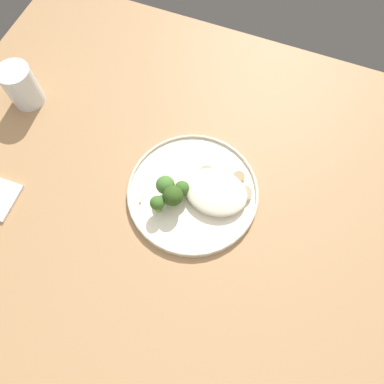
% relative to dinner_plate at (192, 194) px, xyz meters
% --- Properties ---
extents(ground, '(6.00, 6.00, 0.00)m').
position_rel_dinner_plate_xyz_m(ground, '(-0.05, -0.00, -0.75)').
color(ground, '#2D2B28').
extents(wooden_dining_table, '(1.40, 1.00, 0.74)m').
position_rel_dinner_plate_xyz_m(wooden_dining_table, '(-0.05, -0.00, -0.09)').
color(wooden_dining_table, '#9E754C').
rests_on(wooden_dining_table, ground).
extents(dinner_plate, '(0.29, 0.29, 0.02)m').
position_rel_dinner_plate_xyz_m(dinner_plate, '(0.00, 0.00, 0.00)').
color(dinner_plate, beige).
rests_on(dinner_plate, wooden_dining_table).
extents(noodle_bed, '(0.14, 0.11, 0.03)m').
position_rel_dinner_plate_xyz_m(noodle_bed, '(-0.05, -0.02, 0.02)').
color(noodle_bed, beige).
rests_on(noodle_bed, dinner_plate).
extents(seared_scallop_rear_pale, '(0.04, 0.04, 0.01)m').
position_rel_dinner_plate_xyz_m(seared_scallop_rear_pale, '(-0.11, -0.04, 0.01)').
color(seared_scallop_rear_pale, beige).
rests_on(seared_scallop_rear_pale, dinner_plate).
extents(seared_scallop_large_seared, '(0.03, 0.03, 0.02)m').
position_rel_dinner_plate_xyz_m(seared_scallop_large_seared, '(-0.07, -0.04, 0.01)').
color(seared_scallop_large_seared, '#E5C689').
rests_on(seared_scallop_large_seared, dinner_plate).
extents(seared_scallop_right_edge, '(0.03, 0.03, 0.02)m').
position_rel_dinner_plate_xyz_m(seared_scallop_right_edge, '(-0.08, -0.07, 0.01)').
color(seared_scallop_right_edge, '#E5C689').
rests_on(seared_scallop_right_edge, dinner_plate).
extents(seared_scallop_tilted_round, '(0.04, 0.04, 0.02)m').
position_rel_dinner_plate_xyz_m(seared_scallop_tilted_round, '(-0.05, -0.02, 0.01)').
color(seared_scallop_tilted_round, '#DBB77A').
rests_on(seared_scallop_tilted_round, dinner_plate).
extents(seared_scallop_front_small, '(0.03, 0.03, 0.01)m').
position_rel_dinner_plate_xyz_m(seared_scallop_front_small, '(-0.05, 0.02, 0.01)').
color(seared_scallop_front_small, '#DBB77A').
rests_on(seared_scallop_front_small, dinner_plate).
extents(seared_scallop_on_noodles, '(0.03, 0.03, 0.01)m').
position_rel_dinner_plate_xyz_m(seared_scallop_on_noodles, '(-0.05, -0.04, 0.01)').
color(seared_scallop_on_noodles, '#E5C689').
rests_on(seared_scallop_on_noodles, dinner_plate).
extents(seared_scallop_center_golden, '(0.03, 0.03, 0.01)m').
position_rel_dinner_plate_xyz_m(seared_scallop_center_golden, '(-0.01, -0.06, 0.01)').
color(seared_scallop_center_golden, beige).
rests_on(seared_scallop_center_golden, dinner_plate).
extents(broccoli_floret_split_head, '(0.04, 0.04, 0.06)m').
position_rel_dinner_plate_xyz_m(broccoli_floret_split_head, '(0.05, 0.02, 0.04)').
color(broccoli_floret_split_head, '#89A356').
rests_on(broccoli_floret_split_head, dinner_plate).
extents(broccoli_floret_near_rim, '(0.03, 0.03, 0.05)m').
position_rel_dinner_plate_xyz_m(broccoli_floret_near_rim, '(0.05, 0.06, 0.04)').
color(broccoli_floret_near_rim, '#7A994C').
rests_on(broccoli_floret_near_rim, dinner_plate).
extents(broccoli_floret_left_leaning, '(0.04, 0.04, 0.06)m').
position_rel_dinner_plate_xyz_m(broccoli_floret_left_leaning, '(0.03, 0.04, 0.04)').
color(broccoli_floret_left_leaning, '#89A356').
rests_on(broccoli_floret_left_leaning, dinner_plate).
extents(broccoli_floret_right_tilted, '(0.03, 0.03, 0.05)m').
position_rel_dinner_plate_xyz_m(broccoli_floret_right_tilted, '(0.02, 0.01, 0.03)').
color(broccoli_floret_right_tilted, '#7A994C').
rests_on(broccoli_floret_right_tilted, dinner_plate).
extents(onion_sliver_pale_crescent, '(0.04, 0.02, 0.00)m').
position_rel_dinner_plate_xyz_m(onion_sliver_pale_crescent, '(0.04, 0.01, 0.01)').
color(onion_sliver_pale_crescent, silver).
rests_on(onion_sliver_pale_crescent, dinner_plate).
extents(onion_sliver_curled_piece, '(0.01, 0.06, 0.00)m').
position_rel_dinner_plate_xyz_m(onion_sliver_curled_piece, '(0.10, 0.03, 0.01)').
color(onion_sliver_curled_piece, silver).
rests_on(onion_sliver_curled_piece, dinner_plate).
extents(water_glass, '(0.08, 0.08, 0.10)m').
position_rel_dinner_plate_xyz_m(water_glass, '(0.47, -0.10, 0.04)').
color(water_glass, silver).
rests_on(water_glass, wooden_dining_table).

